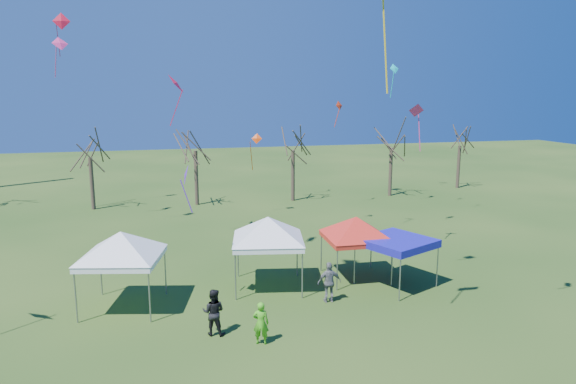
# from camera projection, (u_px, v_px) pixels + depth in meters

# --- Properties ---
(ground) EXTENTS (140.00, 140.00, 0.00)m
(ground) POSITION_uv_depth(u_px,v_px,m) (298.00, 323.00, 21.31)
(ground) COLOR #234315
(ground) RESTS_ON ground
(tree_1) EXTENTS (3.42, 3.42, 7.54)m
(tree_1) POSITION_uv_depth(u_px,v_px,m) (89.00, 139.00, 41.12)
(tree_1) COLOR #3D2D21
(tree_1) RESTS_ON ground
(tree_2) EXTENTS (3.71, 3.71, 8.18)m
(tree_2) POSITION_uv_depth(u_px,v_px,m) (195.00, 131.00, 42.77)
(tree_2) COLOR #3D2D21
(tree_2) RESTS_ON ground
(tree_3) EXTENTS (3.59, 3.59, 7.91)m
(tree_3) POSITION_uv_depth(u_px,v_px,m) (293.00, 132.00, 44.50)
(tree_3) COLOR #3D2D21
(tree_3) RESTS_ON ground
(tree_4) EXTENTS (3.58, 3.58, 7.89)m
(tree_4) POSITION_uv_depth(u_px,v_px,m) (392.00, 130.00, 46.68)
(tree_4) COLOR #3D2D21
(tree_4) RESTS_ON ground
(tree_5) EXTENTS (3.39, 3.39, 7.46)m
(tree_5) POSITION_uv_depth(u_px,v_px,m) (461.00, 131.00, 50.71)
(tree_5) COLOR #3D2D21
(tree_5) RESTS_ON ground
(tent_white_west) EXTENTS (4.47, 4.47, 4.05)m
(tent_white_west) POSITION_uv_depth(u_px,v_px,m) (121.00, 237.00, 22.25)
(tent_white_west) COLOR gray
(tent_white_west) RESTS_ON ground
(tent_white_mid) EXTENTS (4.58, 4.58, 4.11)m
(tent_white_mid) POSITION_uv_depth(u_px,v_px,m) (268.00, 222.00, 24.68)
(tent_white_mid) COLOR gray
(tent_white_mid) RESTS_ON ground
(tent_red) EXTENTS (4.27, 4.27, 3.77)m
(tent_red) POSITION_uv_depth(u_px,v_px,m) (356.00, 221.00, 25.93)
(tent_red) COLOR gray
(tent_red) RESTS_ON ground
(tent_blue) EXTENTS (4.05, 4.05, 2.40)m
(tent_blue) POSITION_uv_depth(u_px,v_px,m) (397.00, 242.00, 25.11)
(tent_blue) COLOR gray
(tent_blue) RESTS_ON ground
(person_dark) EXTENTS (1.10, 0.98, 1.88)m
(person_dark) POSITION_uv_depth(u_px,v_px,m) (214.00, 312.00, 20.15)
(person_dark) COLOR black
(person_dark) RESTS_ON ground
(person_green) EXTENTS (0.71, 0.57, 1.68)m
(person_green) POSITION_uv_depth(u_px,v_px,m) (261.00, 323.00, 19.42)
(person_green) COLOR #46B51D
(person_green) RESTS_ON ground
(person_grey) EXTENTS (1.12, 0.50, 1.88)m
(person_grey) POSITION_uv_depth(u_px,v_px,m) (329.00, 282.00, 23.32)
(person_grey) COLOR slate
(person_grey) RESTS_ON ground
(kite_17) EXTENTS (0.97, 0.64, 2.81)m
(kite_17) POSITION_uv_depth(u_px,v_px,m) (416.00, 111.00, 29.83)
(kite_17) COLOR #CD2D70
(kite_17) RESTS_ON ground
(kite_19) EXTENTS (0.81, 0.70, 2.13)m
(kite_19) POSITION_uv_depth(u_px,v_px,m) (339.00, 106.00, 41.42)
(kite_19) COLOR red
(kite_19) RESTS_ON ground
(kite_12) EXTENTS (0.94, 0.63, 2.69)m
(kite_12) POSITION_uv_depth(u_px,v_px,m) (394.00, 69.00, 40.51)
(kite_12) COLOR #0ED1D3
(kite_12) RESTS_ON ground
(kite_13) EXTENTS (1.28, 1.09, 2.76)m
(kite_13) POSITION_uv_depth(u_px,v_px,m) (60.00, 44.00, 34.80)
(kite_13) COLOR #F53681
(kite_13) RESTS_ON ground
(kite_22) EXTENTS (1.04, 0.90, 2.91)m
(kite_22) POSITION_uv_depth(u_px,v_px,m) (256.00, 140.00, 39.07)
(kite_22) COLOR #DB3E0B
(kite_22) RESTS_ON ground
(kite_11) EXTENTS (1.31, 1.68, 3.22)m
(kite_11) POSITION_uv_depth(u_px,v_px,m) (177.00, 83.00, 31.54)
(kite_11) COLOR red
(kite_11) RESTS_ON ground
(kite_1) EXTENTS (0.49, 0.96, 2.17)m
(kite_1) POSITION_uv_depth(u_px,v_px,m) (185.00, 176.00, 21.67)
(kite_1) COLOR #5F1BC3
(kite_1) RESTS_ON ground
(kite_2) EXTENTS (1.30, 0.70, 3.26)m
(kite_2) POSITION_uv_depth(u_px,v_px,m) (61.00, 21.00, 39.03)
(kite_2) COLOR red
(kite_2) RESTS_ON ground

